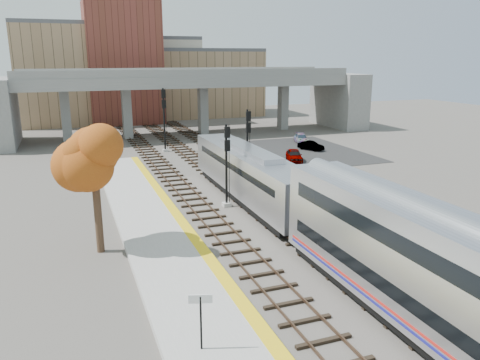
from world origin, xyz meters
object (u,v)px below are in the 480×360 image
object	(u,v)px
signal_mast_near	(227,169)
tree	(93,154)
car_b	(311,146)
locomotive	(249,173)
signal_mast_far	(164,120)
car_a	(294,155)
signal_mast_mid	(248,148)
car_c	(301,138)

from	to	relation	value
signal_mast_near	tree	xyz separation A→B (m)	(-9.74, -5.46, 2.86)
signal_mast_near	car_b	distance (m)	24.30
locomotive	signal_mast_far	distance (m)	22.25
signal_mast_near	car_a	xyz separation A→B (m)	(12.02, 12.38, -2.28)
signal_mast_mid	car_c	bearing A→B (deg)	49.04
signal_mast_mid	signal_mast_far	size ratio (longest dim) A/B	0.88
car_a	car_b	xyz separation A→B (m)	(4.82, 4.99, -0.12)
signal_mast_mid	car_a	distance (m)	10.37
locomotive	car_b	distance (m)	22.29
locomotive	car_c	distance (m)	26.94
signal_mast_far	car_a	world-z (taller)	signal_mast_far
car_a	signal_mast_near	bearing A→B (deg)	-114.69
tree	car_c	size ratio (longest dim) A/B	2.01
signal_mast_far	tree	xyz separation A→B (m)	(-9.74, -28.28, 2.00)
locomotive	car_a	bearing A→B (deg)	49.61
signal_mast_mid	tree	size ratio (longest dim) A/B	0.84
signal_mast_mid	signal_mast_near	bearing A→B (deg)	-123.64
signal_mast_mid	car_a	world-z (taller)	signal_mast_mid
signal_mast_mid	tree	bearing A→B (deg)	-139.98
signal_mast_mid	car_b	world-z (taller)	signal_mast_mid
car_b	tree	bearing A→B (deg)	-166.30
signal_mast_near	car_b	size ratio (longest dim) A/B	1.91
locomotive	car_b	size ratio (longest dim) A/B	5.77
car_b	car_c	distance (m)	5.11
locomotive	signal_mast_near	bearing A→B (deg)	-161.09
locomotive	car_b	bearing A→B (deg)	48.47
locomotive	signal_mast_far	world-z (taller)	signal_mast_far
car_c	signal_mast_mid	bearing A→B (deg)	-113.34
locomotive	car_c	bearing A→B (deg)	53.43
signal_mast_mid	car_a	bearing A→B (deg)	38.13
tree	car_c	distance (m)	39.68
locomotive	car_a	xyz separation A→B (m)	(9.92, 11.66, -1.57)
signal_mast_far	tree	world-z (taller)	tree
tree	car_b	xyz separation A→B (m)	(26.58, 22.82, -5.26)
locomotive	tree	distance (m)	13.82
signal_mast_far	car_a	distance (m)	16.23
tree	car_b	size ratio (longest dim) A/B	2.39
signal_mast_mid	car_c	xyz separation A→B (m)	(14.02, 16.15, -2.60)
signal_mast_mid	car_a	size ratio (longest dim) A/B	1.69
signal_mast_far	locomotive	bearing A→B (deg)	-84.57
car_a	signal_mast_mid	bearing A→B (deg)	-122.40
locomotive	signal_mast_far	size ratio (longest dim) A/B	2.52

